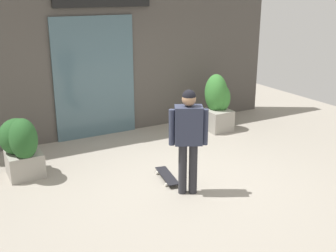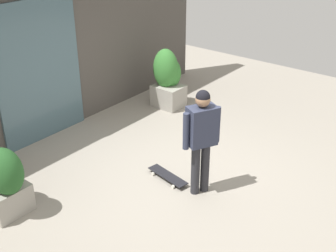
{
  "view_description": "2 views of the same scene",
  "coord_description": "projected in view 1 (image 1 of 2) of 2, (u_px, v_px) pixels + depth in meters",
  "views": [
    {
      "loc": [
        -3.27,
        -5.53,
        3.03
      ],
      "look_at": [
        -0.17,
        0.13,
        0.93
      ],
      "focal_mm": 45.31,
      "sensor_mm": 36.0,
      "label": 1
    },
    {
      "loc": [
        -4.73,
        -3.5,
        3.87
      ],
      "look_at": [
        -0.17,
        0.13,
        0.93
      ],
      "focal_mm": 46.95,
      "sensor_mm": 36.0,
      "label": 2
    }
  ],
  "objects": [
    {
      "name": "ground_plane",
      "position": [
        181.0,
        180.0,
        7.05
      ],
      "size": [
        12.0,
        12.0,
        0.0
      ],
      "primitive_type": "plane",
      "color": "gray"
    },
    {
      "name": "skateboarder",
      "position": [
        188.0,
        132.0,
        6.29
      ],
      "size": [
        0.53,
        0.42,
        1.64
      ],
      "rotation": [
        0.0,
        0.0,
        1.11
      ],
      "color": "#28282D",
      "rests_on": "ground_plane"
    },
    {
      "name": "skateboard",
      "position": [
        167.0,
        176.0,
        7.04
      ],
      "size": [
        0.33,
        0.77,
        0.08
      ],
      "rotation": [
        0.0,
        0.0,
        1.39
      ],
      "color": "black",
      "rests_on": "ground_plane"
    },
    {
      "name": "building_facade",
      "position": [
        111.0,
        56.0,
        8.96
      ],
      "size": [
        7.81,
        0.31,
        3.33
      ],
      "color": "#4C4742",
      "rests_on": "ground_plane"
    },
    {
      "name": "planter_box_left",
      "position": [
        21.0,
        145.0,
        7.02
      ],
      "size": [
        0.64,
        0.83,
        1.04
      ],
      "color": "gray",
      "rests_on": "ground_plane"
    },
    {
      "name": "planter_box_right",
      "position": [
        217.0,
        103.0,
        9.38
      ],
      "size": [
        0.54,
        0.66,
        1.25
      ],
      "color": "gray",
      "rests_on": "ground_plane"
    }
  ]
}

